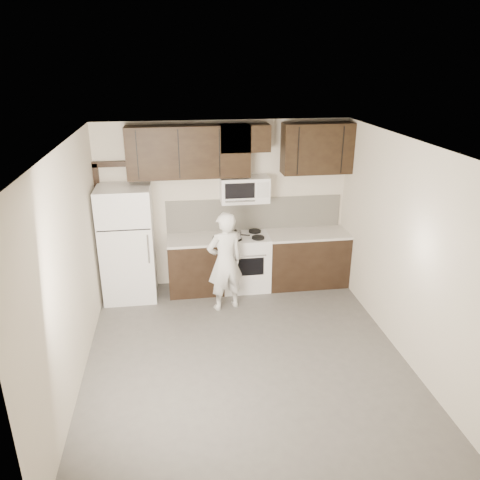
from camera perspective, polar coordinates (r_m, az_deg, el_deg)
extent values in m
plane|color=#565451|center=(6.19, 0.64, -13.96)|extent=(4.50, 4.50, 0.00)
plane|color=beige|center=(7.62, -1.92, 4.31)|extent=(4.00, 0.00, 4.00)
plane|color=white|center=(5.13, 0.77, 11.48)|extent=(4.50, 4.50, 0.00)
cube|color=black|center=(7.62, -5.43, -3.14)|extent=(0.87, 0.62, 0.87)
cube|color=black|center=(7.91, 8.12, -2.33)|extent=(1.32, 0.62, 0.87)
cube|color=beige|center=(7.44, -5.55, 0.05)|extent=(0.87, 0.64, 0.04)
cube|color=beige|center=(7.74, 8.29, 0.76)|extent=(1.32, 0.64, 0.04)
cube|color=white|center=(7.69, 0.64, -2.73)|extent=(0.76, 0.62, 0.89)
cube|color=white|center=(7.51, 0.66, 0.44)|extent=(0.76, 0.62, 0.02)
cube|color=black|center=(7.39, 1.01, -3.29)|extent=(0.50, 0.01, 0.30)
cylinder|color=silver|center=(7.28, 1.06, -1.97)|extent=(0.55, 0.02, 0.02)
cylinder|color=black|center=(7.34, -0.55, 0.14)|extent=(0.20, 0.20, 0.03)
cylinder|color=black|center=(7.40, 2.22, 0.28)|extent=(0.20, 0.20, 0.03)
cylinder|color=black|center=(7.62, -0.85, 0.95)|extent=(0.20, 0.20, 0.03)
cylinder|color=black|center=(7.67, 1.82, 1.08)|extent=(0.20, 0.20, 0.03)
cube|color=beige|center=(7.73, 1.79, 3.24)|extent=(2.90, 0.02, 0.54)
cube|color=black|center=(7.20, -6.28, 10.64)|extent=(1.85, 0.35, 0.78)
cube|color=black|center=(7.53, 9.38, 10.97)|extent=(1.10, 0.35, 0.78)
cube|color=black|center=(7.24, 0.54, 12.36)|extent=(0.76, 0.35, 0.40)
cube|color=white|center=(7.39, 0.54, 6.21)|extent=(0.76, 0.38, 0.40)
cube|color=black|center=(7.19, -0.01, 6.01)|extent=(0.46, 0.01, 0.24)
cube|color=silver|center=(7.24, 2.82, 6.11)|extent=(0.18, 0.01, 0.24)
cylinder|color=silver|center=(7.21, 0.01, 4.73)|extent=(0.46, 0.02, 0.02)
cube|color=white|center=(7.43, -13.53, -0.43)|extent=(0.80, 0.72, 1.80)
cube|color=black|center=(6.97, -14.00, 1.14)|extent=(0.77, 0.01, 0.02)
cylinder|color=silver|center=(7.02, -11.13, -1.08)|extent=(0.03, 0.03, 0.45)
cube|color=black|center=(7.72, -16.47, 1.31)|extent=(0.08, 0.08, 2.10)
cube|color=black|center=(7.42, -15.68, 8.90)|extent=(0.50, 0.08, 0.08)
cylinder|color=silver|center=(7.32, -0.55, 0.55)|extent=(0.18, 0.18, 0.14)
sphere|color=black|center=(7.29, -0.55, 1.17)|extent=(0.04, 0.04, 0.04)
cylinder|color=black|center=(7.29, 0.53, 0.62)|extent=(0.17, 0.08, 0.02)
cube|color=black|center=(7.33, -2.03, 0.03)|extent=(0.40, 0.33, 0.02)
cylinder|color=#D2B48D|center=(7.32, -2.03, 0.16)|extent=(0.28, 0.28, 0.02)
imported|color=white|center=(6.92, -1.84, -2.65)|extent=(0.64, 0.51, 1.53)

